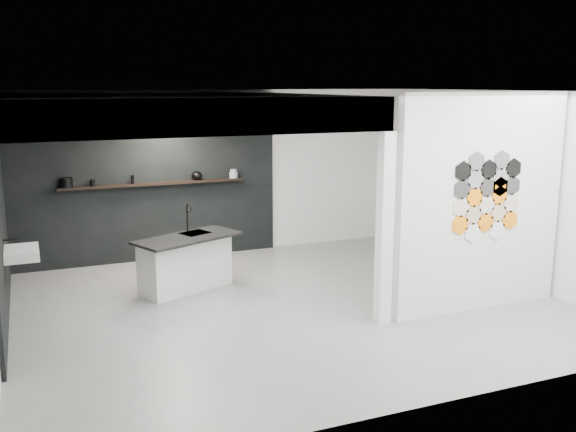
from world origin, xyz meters
The scene contains 16 objects.
floor centered at (0.00, 0.00, -0.01)m, with size 7.00×6.00×0.01m, color slate.
partition_panel centered at (2.23, -1.00, 1.40)m, with size 2.45×0.15×2.80m, color silver.
bay_clad_back centered at (-1.30, 2.97, 1.18)m, with size 4.40×0.04×2.35m, color black.
bulkhead centered at (-1.30, 1.00, 2.55)m, with size 4.40×4.00×0.40m, color silver.
corner_column centered at (0.82, -1.00, 1.18)m, with size 0.16×0.16×2.35m, color silver.
fascia_beam centered at (-1.30, -0.92, 2.55)m, with size 4.40×0.16×0.40m, color silver.
wall_basin centered at (-3.24, 0.80, 0.85)m, with size 0.40×0.60×0.12m, color silver.
display_shelf centered at (-1.20, 2.87, 1.30)m, with size 3.00×0.15×0.04m, color black.
kitchen_island centered at (-1.11, 1.18, 0.41)m, with size 1.63×1.20×1.20m.
stockpot centered at (-2.55, 2.87, 1.40)m, with size 0.19×0.19×0.15m, color black.
kettle centered at (-0.49, 2.87, 1.39)m, with size 0.18×0.18×0.15m, color black.
glass_bowl centered at (0.15, 2.87, 1.37)m, with size 0.14×0.14×0.10m, color gray.
glass_vase centered at (0.15, 2.87, 1.40)m, with size 0.11×0.11×0.15m, color gray.
bottle_dark centered at (-1.54, 2.87, 1.39)m, with size 0.05×0.05×0.14m, color black.
utensil_cup centered at (-2.16, 2.87, 1.37)m, with size 0.08×0.08×0.10m, color black.
hex_tile_cluster centered at (2.26, -1.09, 1.50)m, with size 1.04×0.02×1.16m.
Camera 1 is at (-3.11, -7.50, 2.89)m, focal length 40.00 mm.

